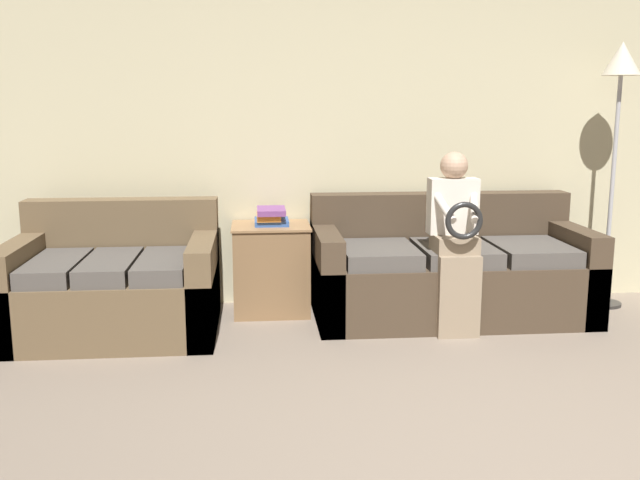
# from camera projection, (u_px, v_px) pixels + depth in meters

# --- Properties ---
(wall_back) EXTENTS (7.43, 0.06, 2.55)m
(wall_back) POSITION_uv_depth(u_px,v_px,m) (410.00, 135.00, 5.40)
(wall_back) COLOR beige
(wall_back) RESTS_ON ground_plane
(couch_main) EXTENTS (1.94, 0.90, 0.85)m
(couch_main) POSITION_uv_depth(u_px,v_px,m) (449.00, 273.00, 5.11)
(couch_main) COLOR #473828
(couch_main) RESTS_ON ground_plane
(couch_side) EXTENTS (1.34, 1.00, 0.85)m
(couch_side) POSITION_uv_depth(u_px,v_px,m) (116.00, 287.00, 4.75)
(couch_side) COLOR brown
(couch_side) RESTS_ON ground_plane
(child_left_seated) EXTENTS (0.33, 0.38, 1.20)m
(child_left_seated) POSITION_uv_depth(u_px,v_px,m) (455.00, 235.00, 4.68)
(child_left_seated) COLOR gray
(child_left_seated) RESTS_ON ground_plane
(side_shelf) EXTENTS (0.56, 0.49, 0.65)m
(side_shelf) POSITION_uv_depth(u_px,v_px,m) (271.00, 267.00, 5.19)
(side_shelf) COLOR olive
(side_shelf) RESTS_ON ground_plane
(book_stack) EXTENTS (0.24, 0.31, 0.12)m
(book_stack) POSITION_uv_depth(u_px,v_px,m) (271.00, 216.00, 5.12)
(book_stack) COLOR #33569E
(book_stack) RESTS_ON side_shelf
(floor_lamp) EXTENTS (0.27, 0.27, 1.94)m
(floor_lamp) POSITION_uv_depth(u_px,v_px,m) (620.00, 90.00, 5.13)
(floor_lamp) COLOR #2D2B28
(floor_lamp) RESTS_ON ground_plane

